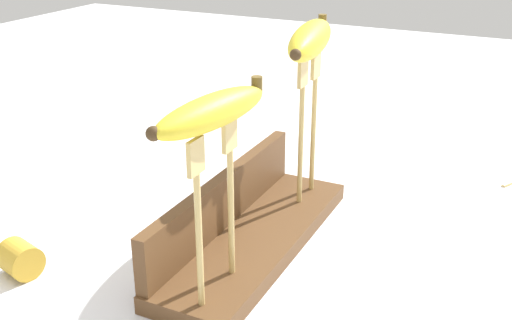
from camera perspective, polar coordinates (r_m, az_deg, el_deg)
The scene contains 8 objects.
ground_plane at distance 0.81m, azimuth 0.00°, elevation -7.93°, with size 3.00×3.00×0.00m, color silver.
wooden_board at distance 0.81m, azimuth 0.00°, elevation -7.27°, with size 0.37×0.11×0.02m, color brown.
board_backstop at distance 0.81m, azimuth -3.03°, elevation -3.70°, with size 0.36×0.02×0.07m, color brown.
fork_stand_left at distance 0.64m, azimuth -3.78°, elevation -3.33°, with size 0.09×0.01×0.19m.
fork_stand_right at distance 0.86m, azimuth 4.77°, elevation 4.08°, with size 0.07×0.01×0.20m.
banana_raised_left at distance 0.61m, azimuth -4.01°, elevation 4.46°, with size 0.17×0.06×0.04m.
banana_raised_right at distance 0.83m, azimuth 5.00°, elevation 10.92°, with size 0.19×0.07×0.04m.
banana_chunk_near at distance 0.80m, azimuth -20.77°, elevation -8.42°, with size 0.05×0.05×0.04m.
Camera 1 is at (-0.63, -0.31, 0.42)m, focal length 43.80 mm.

